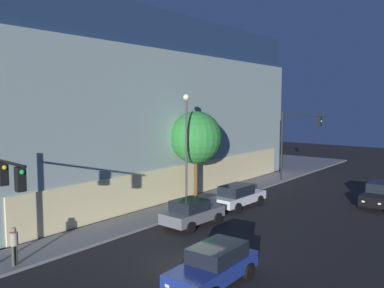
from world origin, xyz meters
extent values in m
plane|color=black|center=(0.00, 0.00, 0.00)|extent=(120.00, 120.00, 0.00)
cube|color=#4C4C51|center=(10.51, 22.71, 0.07)|extent=(33.03, 28.55, 0.15)
cube|color=#FCE6A5|center=(10.51, 8.84, 1.44)|extent=(29.36, 0.60, 2.58)
cube|color=#92A7A1|center=(10.51, 22.71, 5.76)|extent=(32.63, 28.15, 11.21)
cube|color=navy|center=(10.51, 22.71, 12.82)|extent=(31.97, 27.58, 2.92)
cylinder|color=black|center=(-6.39, 4.30, 5.23)|extent=(0.53, 4.42, 0.12)
cube|color=black|center=(-6.41, 4.08, 4.73)|extent=(0.35, 0.35, 0.90)
sphere|color=yellow|center=(-6.43, 3.90, 5.01)|extent=(0.18, 0.18, 0.18)
cube|color=black|center=(-6.56, 2.54, 4.73)|extent=(0.35, 0.35, 0.90)
sphere|color=green|center=(-6.57, 2.36, 5.01)|extent=(0.18, 0.18, 0.18)
cylinder|color=black|center=(21.93, 6.08, 3.45)|extent=(0.18, 0.18, 6.61)
cylinder|color=black|center=(22.10, 4.01, 6.38)|extent=(0.45, 4.15, 0.12)
cube|color=black|center=(22.21, 2.57, 5.88)|extent=(0.34, 0.34, 0.90)
sphere|color=green|center=(22.23, 2.39, 5.88)|extent=(0.18, 0.18, 0.18)
cylinder|color=#424242|center=(7.80, 6.49, 3.96)|extent=(0.16, 0.16, 7.61)
sphere|color=#F9EFC6|center=(7.80, 6.49, 7.91)|extent=(0.44, 0.44, 0.44)
cylinder|color=brown|center=(10.20, 7.49, 1.74)|extent=(0.29, 0.29, 3.19)
sphere|color=#2F8837|center=(10.20, 7.49, 4.93)|extent=(3.98, 3.98, 3.98)
cylinder|color=#4C473D|center=(-4.99, 6.08, 0.61)|extent=(0.14, 0.14, 0.93)
cylinder|color=#4C473D|center=(-5.16, 6.02, 0.61)|extent=(0.14, 0.14, 0.93)
cylinder|color=#A59984|center=(-5.08, 6.05, 1.37)|extent=(0.36, 0.36, 0.60)
sphere|color=#AB6757|center=(-5.08, 6.05, 1.79)|extent=(0.24, 0.24, 0.24)
cube|color=navy|center=(-0.96, -2.04, 0.68)|extent=(4.57, 1.93, 0.67)
cube|color=black|center=(-0.62, -2.03, 1.33)|extent=(2.51, 1.69, 0.62)
cube|color=#F9F4CC|center=(-3.18, -1.57, 0.68)|extent=(0.13, 0.20, 0.12)
cylinder|color=black|center=(-2.38, -1.19, 0.35)|extent=(0.70, 0.26, 0.69)
cylinder|color=black|center=(0.47, -2.90, 0.35)|extent=(0.70, 0.26, 0.69)
cylinder|color=black|center=(0.42, -1.11, 0.35)|extent=(0.70, 0.26, 0.69)
cube|color=slate|center=(5.12, 3.79, 0.67)|extent=(4.21, 2.04, 0.66)
cube|color=black|center=(4.81, 3.80, 1.32)|extent=(2.08, 1.76, 0.63)
cube|color=#F9F4CC|center=(7.15, 4.25, 0.67)|extent=(0.13, 0.21, 0.12)
cube|color=#F9F4CC|center=(7.10, 3.14, 0.67)|extent=(0.13, 0.21, 0.12)
cylinder|color=black|center=(6.44, 4.66, 0.34)|extent=(0.68, 0.27, 0.67)
cylinder|color=black|center=(6.35, 2.80, 0.34)|extent=(0.68, 0.27, 0.67)
cylinder|color=black|center=(3.88, 4.77, 0.34)|extent=(0.68, 0.27, 0.67)
cylinder|color=black|center=(3.80, 2.92, 0.34)|extent=(0.68, 0.27, 0.67)
cube|color=silver|center=(10.70, 3.93, 0.66)|extent=(4.83, 1.88, 0.60)
cube|color=black|center=(10.34, 3.94, 1.31)|extent=(2.51, 1.64, 0.70)
cube|color=#F9F4CC|center=(13.06, 4.39, 0.66)|extent=(0.13, 0.20, 0.12)
cube|color=#F9F4CC|center=(13.02, 3.34, 0.66)|extent=(0.13, 0.20, 0.12)
cylinder|color=black|center=(12.21, 4.76, 0.36)|extent=(0.72, 0.26, 0.72)
cylinder|color=black|center=(12.16, 3.02, 0.36)|extent=(0.72, 0.26, 0.72)
cylinder|color=black|center=(9.25, 4.85, 0.36)|extent=(0.72, 0.26, 0.72)
cylinder|color=black|center=(9.20, 3.10, 0.36)|extent=(0.72, 0.26, 0.72)
cube|color=black|center=(17.16, -4.03, 0.71)|extent=(4.40, 1.77, 0.73)
cube|color=black|center=(17.49, -4.03, 1.40)|extent=(2.14, 1.59, 0.66)
cube|color=#F9F4CC|center=(15.01, -4.55, 0.71)|extent=(0.12, 0.20, 0.12)
cube|color=#F9F4CC|center=(15.01, -3.50, 0.71)|extent=(0.12, 0.20, 0.12)
cylinder|color=black|center=(15.80, -3.15, 0.35)|extent=(0.70, 0.24, 0.70)
cylinder|color=black|center=(18.53, -3.15, 0.35)|extent=(0.70, 0.24, 0.70)
camera|label=1|loc=(-14.07, -11.34, 7.44)|focal=38.04mm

